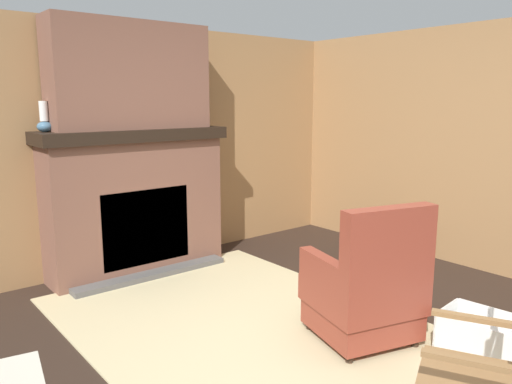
# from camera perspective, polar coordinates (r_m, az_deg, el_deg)

# --- Properties ---
(ground_plane) EXTENTS (14.00, 14.00, 0.00)m
(ground_plane) POSITION_cam_1_polar(r_m,az_deg,el_deg) (3.29, 6.65, -19.64)
(ground_plane) COLOR #2D2119
(wood_panel_wall_left) EXTENTS (0.06, 5.79, 2.36)m
(wood_panel_wall_left) POSITION_cam_1_polar(r_m,az_deg,el_deg) (5.04, -14.98, 4.87)
(wood_panel_wall_left) COLOR #9E7247
(wood_panel_wall_left) RESTS_ON ground
(fireplace_hearth) EXTENTS (0.63, 1.78, 1.38)m
(fireplace_hearth) POSITION_cam_1_polar(r_m,az_deg,el_deg) (4.89, -13.49, -1.11)
(fireplace_hearth) COLOR brown
(fireplace_hearth) RESTS_ON ground
(chimney_breast) EXTENTS (0.37, 1.47, 0.96)m
(chimney_breast) POSITION_cam_1_polar(r_m,az_deg,el_deg) (4.81, -14.17, 12.75)
(chimney_breast) COLOR brown
(chimney_breast) RESTS_ON fireplace_hearth
(area_rug) EXTENTS (3.55, 2.17, 0.01)m
(area_rug) POSITION_cam_1_polar(r_m,az_deg,el_deg) (3.62, 1.35, -16.42)
(area_rug) COLOR #C6B789
(area_rug) RESTS_ON ground
(armchair) EXTENTS (0.79, 0.80, 0.99)m
(armchair) POSITION_cam_1_polar(r_m,az_deg,el_deg) (3.53, 12.50, -11.11)
(armchair) COLOR brown
(armchair) RESTS_ON ground
(firewood_stack) EXTENTS (0.55, 0.50, 0.29)m
(firewood_stack) POSITION_cam_1_polar(r_m,az_deg,el_deg) (5.37, 13.89, -6.01)
(firewood_stack) COLOR brown
(firewood_stack) RESTS_ON ground
(laundry_basket) EXTENTS (0.55, 0.40, 0.30)m
(laundry_basket) POSITION_cam_1_polar(r_m,az_deg,el_deg) (3.61, 24.64, -14.99)
(laundry_basket) COLOR white
(laundry_basket) RESTS_ON ground
(oil_lamp_vase) EXTENTS (0.13, 0.13, 0.26)m
(oil_lamp_vase) POSITION_cam_1_polar(r_m,az_deg,el_deg) (4.57, -23.04, 7.47)
(oil_lamp_vase) COLOR #47708E
(oil_lamp_vase) RESTS_ON fireplace_hearth
(storage_case) EXTENTS (0.17, 0.27, 0.11)m
(storage_case) POSITION_cam_1_polar(r_m,az_deg,el_deg) (4.92, -12.36, 7.80)
(storage_case) COLOR gray
(storage_case) RESTS_ON fireplace_hearth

